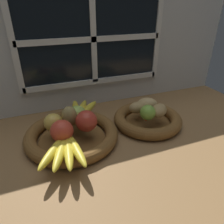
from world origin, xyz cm
name	(u,v)px	position (x,y,z in cm)	size (l,w,h in cm)	color
ground_plane	(117,136)	(0.00, 0.00, -1.50)	(140.00, 90.00, 3.00)	olive
back_wall	(92,46)	(0.00, 29.77, 27.88)	(140.00, 4.60, 55.00)	silver
fruit_bowl_left	(72,135)	(-17.25, 1.75, 2.11)	(33.81, 33.81, 4.57)	brown
fruit_bowl_right	(147,119)	(14.28, 1.75, 2.12)	(27.86, 27.86, 4.57)	brown
apple_golden_left	(53,123)	(-23.02, 3.16, 7.84)	(6.52, 6.52, 6.52)	gold
apple_red_front	(62,131)	(-21.16, -4.14, 8.30)	(7.45, 7.45, 7.45)	#CC422D
apple_green_back	(77,115)	(-13.85, 5.53, 8.01)	(6.87, 6.87, 6.87)	#99B74C
apple_red_right	(86,121)	(-12.17, -1.01, 8.41)	(7.67, 7.67, 7.67)	#B73828
pear_brown	(70,117)	(-17.11, 3.80, 8.62)	(5.73, 5.57, 8.08)	olive
banana_bunch_front	(65,149)	(-21.60, -10.87, 5.97)	(14.63, 19.44, 2.80)	yellow
banana_bunch_back	(81,110)	(-10.84, 12.57, 5.98)	(13.79, 18.26, 2.81)	yellow
potato_oblong	(138,108)	(10.87, 4.40, 6.98)	(7.47, 4.99, 4.80)	#A38451
potato_small	(159,111)	(17.30, -1.28, 7.12)	(8.08, 5.79, 5.08)	#A38451
potato_back	(147,104)	(16.17, 5.91, 7.09)	(8.27, 5.97, 5.02)	tan
lime_near	(148,113)	(11.83, -1.92, 7.58)	(6.02, 6.02, 6.02)	#7AAD3D
chili_pepper	(156,115)	(15.93, -1.46, 5.62)	(2.08, 2.08, 10.80)	red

